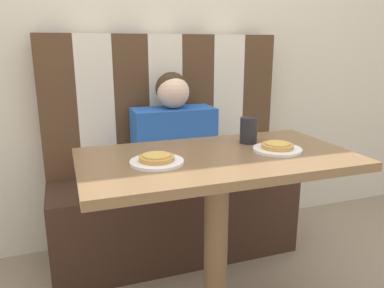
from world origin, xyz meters
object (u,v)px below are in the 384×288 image
(plate_left, at_px, (157,162))
(pizza_right, at_px, (277,146))
(pizza_left, at_px, (157,158))
(plate_right, at_px, (277,149))
(drinking_cup, at_px, (249,130))
(person, at_px, (173,131))

(plate_left, height_order, pizza_right, pizza_right)
(plate_left, bearing_deg, pizza_right, -0.00)
(pizza_left, relative_size, pizza_right, 1.00)
(plate_left, height_order, pizza_left, pizza_left)
(plate_right, xyz_separation_m, drinking_cup, (-0.05, 0.16, 0.05))
(plate_left, bearing_deg, drinking_cup, 19.13)
(drinking_cup, bearing_deg, plate_right, -72.47)
(person, relative_size, pizza_left, 4.43)
(plate_right, distance_m, pizza_right, 0.02)
(plate_right, bearing_deg, pizza_left, -180.00)
(plate_left, height_order, drinking_cup, drinking_cup)
(person, xyz_separation_m, pizza_left, (-0.25, -0.64, 0.06))
(pizza_left, bearing_deg, plate_right, 0.00)
(pizza_left, height_order, drinking_cup, drinking_cup)
(plate_right, distance_m, pizza_left, 0.51)
(drinking_cup, bearing_deg, pizza_right, -72.47)
(plate_right, height_order, pizza_right, pizza_right)
(plate_left, distance_m, drinking_cup, 0.48)
(pizza_left, height_order, pizza_right, same)
(plate_left, xyz_separation_m, drinking_cup, (0.46, 0.16, 0.05))
(plate_left, distance_m, pizza_right, 0.51)
(pizza_left, bearing_deg, plate_left, 90.00)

